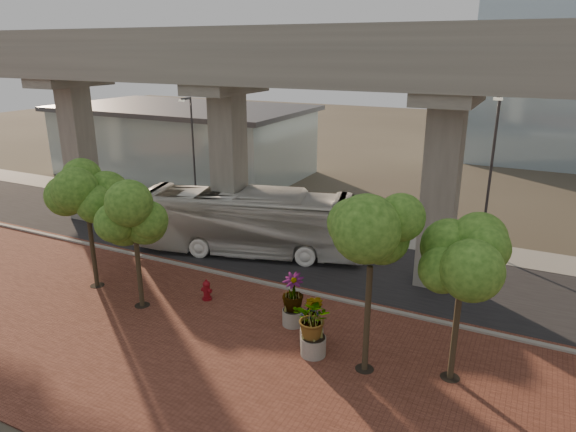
% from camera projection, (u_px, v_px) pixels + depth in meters
% --- Properties ---
extents(ground, '(160.00, 160.00, 0.00)m').
position_uv_depth(ground, '(308.00, 276.00, 26.96)').
color(ground, '#3C362C').
rests_on(ground, ground).
extents(brick_plaza, '(70.00, 13.00, 0.06)m').
position_uv_depth(brick_plaza, '(225.00, 352.00, 20.14)').
color(brick_plaza, brown).
rests_on(brick_plaza, ground).
extents(asphalt_road, '(90.00, 8.00, 0.04)m').
position_uv_depth(asphalt_road, '(323.00, 262.00, 28.65)').
color(asphalt_road, black).
rests_on(asphalt_road, ground).
extents(curb_strip, '(70.00, 0.25, 0.16)m').
position_uv_depth(curb_strip, '(292.00, 290.00, 25.23)').
color(curb_strip, gray).
rests_on(curb_strip, ground).
extents(far_sidewalk, '(90.00, 3.00, 0.06)m').
position_uv_depth(far_sidewalk, '(356.00, 231.00, 33.33)').
color(far_sidewalk, gray).
rests_on(far_sidewalk, ground).
extents(transit_viaduct, '(72.00, 5.60, 12.40)m').
position_uv_depth(transit_viaduct, '(326.00, 132.00, 26.38)').
color(transit_viaduct, gray).
rests_on(transit_viaduct, ground).
extents(station_pavilion, '(23.00, 13.00, 6.30)m').
position_uv_depth(station_pavilion, '(184.00, 139.00, 48.01)').
color(station_pavilion, '#A9BEC1').
rests_on(station_pavilion, ground).
extents(transit_bus, '(13.68, 6.42, 3.71)m').
position_uv_depth(transit_bus, '(249.00, 222.00, 29.44)').
color(transit_bus, silver).
rests_on(transit_bus, ground).
extents(fire_hydrant, '(0.51, 0.46, 1.01)m').
position_uv_depth(fire_hydrant, '(207.00, 290.00, 24.15)').
color(fire_hydrant, maroon).
rests_on(fire_hydrant, ground).
extents(planter_front, '(2.19, 2.19, 2.41)m').
position_uv_depth(planter_front, '(314.00, 321.00, 19.48)').
color(planter_front, '#A59F95').
rests_on(planter_front, ground).
extents(planter_right, '(2.21, 2.21, 2.36)m').
position_uv_depth(planter_right, '(293.00, 294.00, 21.65)').
color(planter_right, gray).
rests_on(planter_right, ground).
extents(planter_left, '(2.09, 2.09, 2.30)m').
position_uv_depth(planter_left, '(312.00, 314.00, 20.12)').
color(planter_left, '#A59F95').
rests_on(planter_left, ground).
extents(street_tree_far_west, '(3.41, 3.41, 6.43)m').
position_uv_depth(street_tree_far_west, '(85.00, 192.00, 24.19)').
color(street_tree_far_west, '#443827').
rests_on(street_tree_far_west, ground).
extents(street_tree_near_west, '(3.67, 3.67, 5.91)m').
position_uv_depth(street_tree_near_west, '(134.00, 219.00, 22.41)').
color(street_tree_near_west, '#443827').
rests_on(street_tree_near_west, ground).
extents(street_tree_near_east, '(3.56, 3.56, 6.82)m').
position_uv_depth(street_tree_near_east, '(372.00, 239.00, 17.42)').
color(street_tree_near_east, '#443827').
rests_on(street_tree_near_east, ground).
extents(street_tree_far_east, '(3.25, 3.25, 5.94)m').
position_uv_depth(street_tree_far_east, '(463.00, 265.00, 17.16)').
color(street_tree_far_east, '#443827').
rests_on(street_tree_far_east, ground).
extents(streetlamp_west, '(0.40, 1.17, 8.08)m').
position_uv_depth(streetlamp_west, '(192.00, 145.00, 36.86)').
color(streetlamp_west, '#333338').
rests_on(streetlamp_west, ground).
extents(streetlamp_east, '(0.45, 1.31, 9.06)m').
position_uv_depth(streetlamp_east, '(491.00, 164.00, 28.28)').
color(streetlamp_east, '#2F2F34').
rests_on(streetlamp_east, ground).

